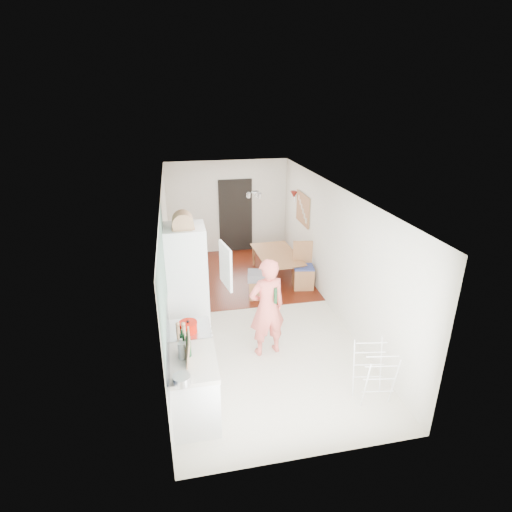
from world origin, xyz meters
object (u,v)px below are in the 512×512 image
object	(u,v)px
stool	(257,289)
dining_table	(278,266)
dining_chair	(304,266)
person	(267,299)
drying_rack	(374,374)

from	to	relation	value
stool	dining_table	bearing A→B (deg)	54.32
dining_chair	person	bearing A→B (deg)	-111.81
dining_table	stool	bearing A→B (deg)	141.84
dining_table	dining_chair	bearing A→B (deg)	-153.45
person	dining_chair	size ratio (longest dim) A/B	1.93
stool	drying_rack	size ratio (longest dim) A/B	0.49
dining_chair	stool	size ratio (longest dim) A/B	2.46
person	dining_table	size ratio (longest dim) A/B	1.44
person	dining_table	bearing A→B (deg)	-118.95
dining_chair	drying_rack	distance (m)	3.62
person	drying_rack	size ratio (longest dim) A/B	2.33
dining_table	drying_rack	size ratio (longest dim) A/B	1.61
dining_table	dining_chair	size ratio (longest dim) A/B	1.34
person	dining_chair	world-z (taller)	person
dining_chair	stool	xyz separation A→B (m)	(-1.12, -0.29, -0.31)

